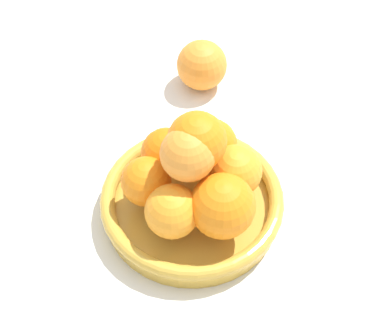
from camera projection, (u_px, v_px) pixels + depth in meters
ground_plane at (192, 211)px, 0.88m from camera, size 4.00×4.00×0.00m
fruit_bowl at (192, 203)px, 0.86m from camera, size 0.25×0.25×0.04m
orange_pile at (196, 171)px, 0.80m from camera, size 0.19×0.18×0.13m
stray_orange at (202, 65)px, 1.00m from camera, size 0.08×0.08×0.08m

